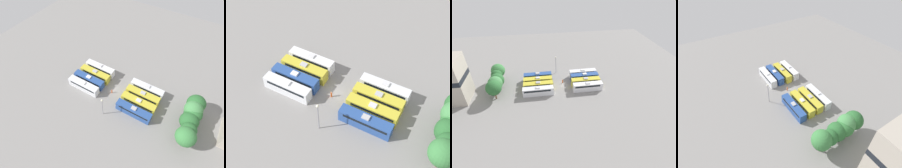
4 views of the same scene
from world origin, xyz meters
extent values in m
plane|color=gray|center=(0.00, 0.00, 0.00)|extent=(124.78, 124.78, 0.00)
cube|color=white|center=(-4.87, -9.27, 1.57)|extent=(2.41, 11.36, 3.15)
cube|color=black|center=(-4.87, -8.98, 2.45)|extent=(2.45, 9.66, 0.69)
cube|color=black|center=(-4.87, -14.94, 2.45)|extent=(2.12, 0.08, 1.10)
cube|color=silver|center=(-4.87, -9.27, 3.32)|extent=(1.20, 1.60, 0.35)
cube|color=gold|center=(-1.59, -9.25, 1.57)|extent=(2.41, 11.36, 3.15)
cube|color=black|center=(-1.59, -8.97, 2.45)|extent=(2.45, 9.66, 0.69)
cube|color=black|center=(-1.59, -14.92, 2.45)|extent=(2.12, 0.08, 1.10)
cube|color=#B2B2B7|center=(-1.59, -9.25, 3.32)|extent=(1.20, 1.60, 0.35)
cube|color=#284C93|center=(1.74, -9.58, 1.57)|extent=(2.41, 11.36, 3.15)
cube|color=black|center=(1.74, -9.30, 2.45)|extent=(2.45, 9.66, 0.69)
cube|color=black|center=(1.74, -15.25, 2.45)|extent=(2.12, 0.08, 1.10)
cube|color=white|center=(1.74, -9.58, 3.32)|extent=(1.20, 1.60, 0.35)
cube|color=silver|center=(4.89, -9.62, 1.57)|extent=(2.41, 11.36, 3.15)
cube|color=black|center=(4.89, -9.34, 2.45)|extent=(2.45, 9.66, 0.69)
cube|color=black|center=(4.89, -15.29, 2.45)|extent=(2.12, 0.08, 1.10)
cube|color=white|center=(4.89, -9.62, 3.32)|extent=(1.20, 1.60, 0.35)
cube|color=silver|center=(-5.03, 9.62, 1.57)|extent=(2.41, 11.36, 3.15)
cube|color=black|center=(-5.03, 9.91, 2.45)|extent=(2.45, 9.66, 0.69)
cube|color=black|center=(-5.03, 3.95, 2.45)|extent=(2.12, 0.08, 1.10)
cube|color=silver|center=(-5.03, 9.62, 3.32)|extent=(1.20, 1.60, 0.35)
cube|color=gold|center=(-1.71, 9.49, 1.57)|extent=(2.41, 11.36, 3.15)
cube|color=black|center=(-1.71, 9.77, 2.45)|extent=(2.45, 9.66, 0.69)
cube|color=black|center=(-1.71, 3.82, 2.45)|extent=(2.12, 0.08, 1.10)
cube|color=#B2B2B7|center=(-1.71, 9.49, 3.32)|extent=(1.20, 1.60, 0.35)
cube|color=gold|center=(1.60, 9.55, 1.57)|extent=(2.41, 11.36, 3.15)
cube|color=black|center=(1.60, 9.83, 2.45)|extent=(2.45, 9.66, 0.69)
cube|color=black|center=(1.60, 3.88, 2.45)|extent=(2.12, 0.08, 1.10)
cube|color=silver|center=(1.60, 9.55, 3.32)|extent=(1.20, 1.60, 0.35)
cube|color=#284C93|center=(4.97, 9.52, 1.57)|extent=(2.41, 11.36, 3.15)
cube|color=black|center=(4.97, 9.81, 2.45)|extent=(2.45, 9.66, 0.69)
cube|color=black|center=(4.97, 3.85, 2.45)|extent=(2.12, 0.08, 1.10)
cube|color=#B2B2B7|center=(4.97, 9.52, 3.32)|extent=(1.20, 1.60, 0.35)
cylinder|color=#CC4C19|center=(1.38, -0.40, 0.72)|extent=(0.36, 0.36, 1.44)
sphere|color=tan|center=(1.38, -0.40, 1.56)|extent=(0.24, 0.24, 0.24)
cylinder|color=gray|center=(9.83, 1.41, 3.68)|extent=(0.20, 0.20, 7.37)
sphere|color=#EAE5C6|center=(9.83, 1.41, 7.55)|extent=(0.60, 0.60, 0.60)
cylinder|color=brown|center=(-5.11, 24.94, 1.48)|extent=(0.55, 0.55, 2.96)
sphere|color=#28602D|center=(-5.11, 24.94, 4.87)|extent=(5.45, 5.45, 5.45)
cylinder|color=brown|center=(-2.55, 24.77, 1.58)|extent=(0.46, 0.46, 3.17)
sphere|color=#428447|center=(-2.55, 24.77, 5.00)|extent=(5.25, 5.25, 5.25)
cylinder|color=brown|center=(-1.61, 25.15, 1.26)|extent=(0.46, 0.46, 2.53)
sphere|color=#2D6B33|center=(-1.61, 25.15, 4.35)|extent=(5.20, 5.20, 5.20)
cylinder|color=brown|center=(1.05, 24.88, 1.07)|extent=(0.55, 0.55, 2.14)
sphere|color=#28602D|center=(1.05, 24.88, 4.01)|extent=(5.33, 5.33, 5.33)
cylinder|color=brown|center=(4.05, 25.42, 1.47)|extent=(0.33, 0.33, 2.93)
sphere|color=#28602D|center=(4.05, 25.42, 4.47)|extent=(4.39, 4.39, 4.39)
cylinder|color=brown|center=(6.64, 25.18, 1.55)|extent=(0.59, 0.59, 3.11)
sphere|color=#387A3D|center=(6.64, 25.18, 5.02)|extent=(5.46, 5.46, 5.46)
camera|label=1|loc=(31.76, 18.00, 48.83)|focal=28.00mm
camera|label=2|loc=(38.99, 21.49, 54.60)|focal=50.00mm
camera|label=3|loc=(-57.21, 7.75, 41.28)|focal=28.00mm
camera|label=4|loc=(26.46, 41.96, 44.03)|focal=28.00mm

